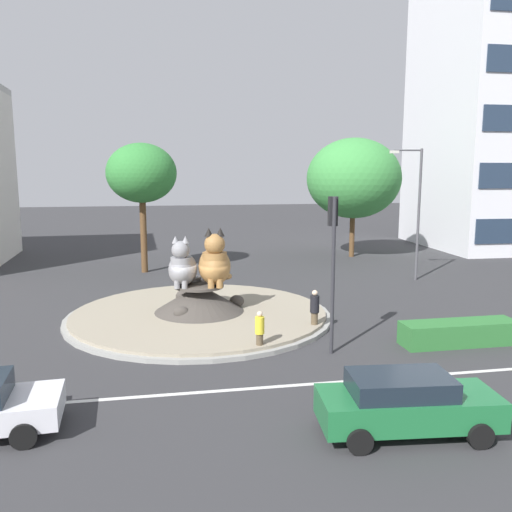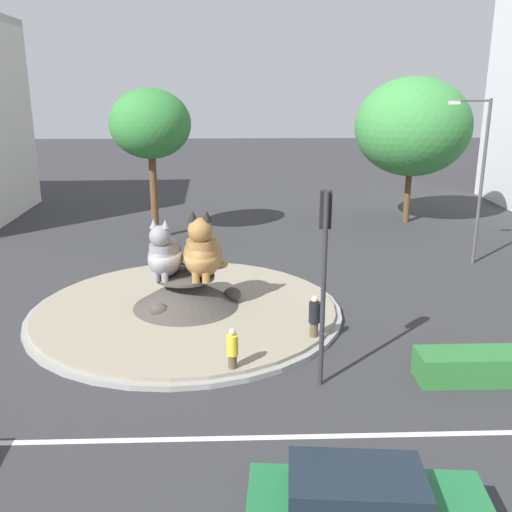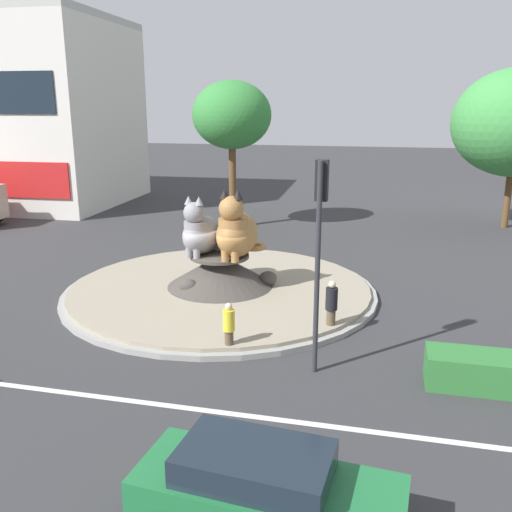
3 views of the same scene
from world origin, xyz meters
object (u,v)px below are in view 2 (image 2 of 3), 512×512
Objects in this scene: cat_statue_tabby at (203,252)px; sedan_on_far_lane at (364,507)px; streetlight_arm at (479,172)px; cat_statue_grey at (165,255)px; pedestrian_black_shirt at (314,319)px; pedestrian_yellow_shirt at (233,352)px; traffic_light_mast at (324,255)px; second_tree_near_tower at (413,127)px; broadleaf_tree_behind_island at (150,125)px.

sedan_on_far_lane is (3.63, -11.64, -1.68)m from cat_statue_tabby.
streetlight_arm reaches higher than sedan_on_far_lane.
pedestrian_black_shirt is at bearing 71.98° from cat_statue_grey.
pedestrian_yellow_shirt is 3.51m from pedestrian_black_shirt.
cat_statue_tabby is 5.39m from pedestrian_yellow_shirt.
second_tree_near_tower is at bearing -17.93° from traffic_light_mast.
pedestrian_yellow_shirt is (-11.78, -11.32, -3.71)m from streetlight_arm.
streetlight_arm is at bearing 124.29° from cat_statue_grey.
pedestrian_black_shirt reaches higher than pedestrian_yellow_shirt.
traffic_light_mast reaches higher than pedestrian_yellow_shirt.
cat_statue_tabby is 0.58× the size of sedan_on_far_lane.
cat_statue_grey is at bearing 118.61° from sedan_on_far_lane.
sedan_on_far_lane is at bearing 34.14° from cat_statue_grey.
pedestrian_yellow_shirt is (2.55, -5.09, -1.56)m from cat_statue_grey.
cat_statue_grey is 5.90m from pedestrian_yellow_shirt.
traffic_light_mast is (3.71, -5.42, 1.45)m from cat_statue_tabby.
broadleaf_tree_behind_island is 25.17m from sedan_on_far_lane.
pedestrian_black_shirt is at bearing 93.77° from sedan_on_far_lane.
streetlight_arm is at bearing -86.55° from second_tree_near_tower.
pedestrian_yellow_shirt is at bearing 16.49° from cat_statue_tabby.
cat_statue_grey is 1.30× the size of pedestrian_black_shirt.
broadleaf_tree_behind_island reaches higher than cat_statue_tabby.
streetlight_arm is at bearing 120.05° from cat_statue_tabby.
second_tree_near_tower is at bearing -46.95° from pedestrian_yellow_shirt.
second_tree_near_tower is at bearing 148.91° from cat_statue_grey.
broadleaf_tree_behind_island is 17.36m from streetlight_arm.
broadleaf_tree_behind_island is (-2.02, 11.76, 4.08)m from cat_statue_grey.
sedan_on_far_lane is at bearing -107.82° from second_tree_near_tower.
traffic_light_mast is 3.25× the size of pedestrian_black_shirt.
cat_statue_grey is at bearing -89.89° from cat_statue_tabby.
broadleaf_tree_behind_island reaches higher than cat_statue_grey.
traffic_light_mast is at bearing 53.77° from cat_statue_grey.
cat_statue_grey is 1.44m from cat_statue_tabby.
broadleaf_tree_behind_island reaches higher than pedestrian_yellow_shirt.
broadleaf_tree_behind_island is (-3.45, 11.85, 3.95)m from cat_statue_tabby.
sedan_on_far_lane is at bearing -73.22° from broadleaf_tree_behind_island.
second_tree_near_tower reaches higher than pedestrian_yellow_shirt.
streetlight_arm is 5.02× the size of pedestrian_yellow_shirt.
broadleaf_tree_behind_island is at bearing 112.03° from sedan_on_far_lane.
pedestrian_yellow_shirt is at bearing 116.01° from sedan_on_far_lane.
cat_statue_tabby is 20.11m from second_tree_near_tower.
cat_statue_grey is 1.45× the size of pedestrian_yellow_shirt.
sedan_on_far_lane is (-0.23, -8.82, -0.10)m from pedestrian_black_shirt.
cat_statue_grey is 20.97m from second_tree_near_tower.
broadleaf_tree_behind_island reaches higher than traffic_light_mast.
traffic_light_mast is at bearing -112.47° from second_tree_near_tower.
traffic_light_mast is 18.86m from broadleaf_tree_behind_island.
streetlight_arm is 13.35m from pedestrian_black_shirt.
broadleaf_tree_behind_island is 5.32× the size of pedestrian_yellow_shirt.
second_tree_near_tower is at bearing -30.07° from pedestrian_black_shirt.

